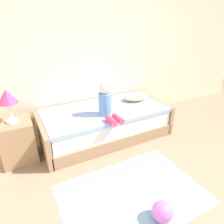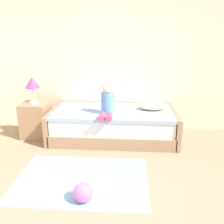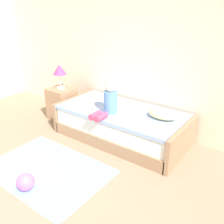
% 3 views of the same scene
% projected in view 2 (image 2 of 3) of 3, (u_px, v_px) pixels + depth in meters
% --- Properties ---
extents(ground_plane, '(9.20, 9.20, 0.00)m').
position_uv_depth(ground_plane, '(119.00, 224.00, 2.20)').
color(ground_plane, gray).
extents(wall_rear, '(7.20, 0.10, 2.90)m').
position_uv_depth(wall_rear, '(126.00, 51.00, 4.24)').
color(wall_rear, beige).
rests_on(wall_rear, ground).
extents(bed, '(2.11, 1.00, 0.50)m').
position_uv_depth(bed, '(113.00, 125.00, 4.04)').
color(bed, '#997556').
rests_on(bed, ground).
extents(nightstand, '(0.44, 0.44, 0.60)m').
position_uv_depth(nightstand, '(36.00, 120.00, 4.11)').
color(nightstand, '#997556').
rests_on(nightstand, ground).
extents(table_lamp, '(0.24, 0.24, 0.45)m').
position_uv_depth(table_lamp, '(32.00, 84.00, 3.92)').
color(table_lamp, silver).
rests_on(table_lamp, nightstand).
extents(child_figure, '(0.20, 0.51, 0.50)m').
position_uv_depth(child_figure, '(107.00, 102.00, 3.69)').
color(child_figure, '#598CD1').
rests_on(child_figure, bed).
extents(pillow, '(0.44, 0.30, 0.13)m').
position_uv_depth(pillow, '(153.00, 106.00, 4.00)').
color(pillow, '#F2E58C').
rests_on(pillow, bed).
extents(toy_ball, '(0.22, 0.22, 0.22)m').
position_uv_depth(toy_ball, '(83.00, 192.00, 2.48)').
color(toy_ball, '#CC66D8').
rests_on(toy_ball, ground).
extents(area_rug, '(1.60, 1.10, 0.01)m').
position_uv_depth(area_rug, '(82.00, 179.00, 2.90)').
color(area_rug, '#7AA8CC').
rests_on(area_rug, ground).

